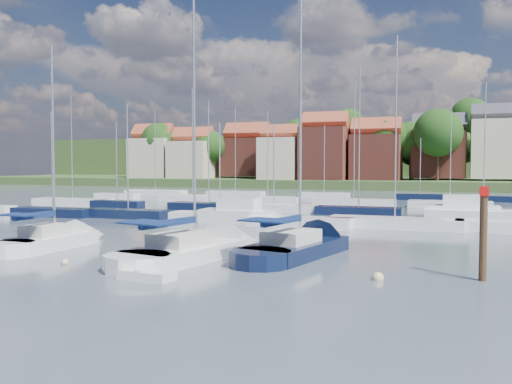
% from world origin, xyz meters
% --- Properties ---
extents(ground, '(260.00, 260.00, 0.00)m').
position_xyz_m(ground, '(0.00, 40.00, 0.00)').
color(ground, '#404C57').
rests_on(ground, ground).
extents(sailboat_left, '(2.90, 10.18, 13.84)m').
position_xyz_m(sailboat_left, '(-11.02, 3.03, 0.36)').
color(sailboat_left, white).
rests_on(sailboat_left, ground).
extents(sailboat_centre, '(6.04, 13.33, 17.46)m').
position_xyz_m(sailboat_centre, '(-0.65, 2.97, 0.35)').
color(sailboat_centre, white).
rests_on(sailboat_centre, ground).
extents(sailboat_navy, '(5.81, 12.90, 17.26)m').
position_xyz_m(sailboat_navy, '(4.68, 5.92, 0.35)').
color(sailboat_navy, black).
rests_on(sailboat_navy, ground).
extents(tender, '(2.72, 1.49, 0.56)m').
position_xyz_m(tender, '(-0.35, -4.38, 0.22)').
color(tender, white).
rests_on(tender, ground).
extents(timber_piling, '(0.40, 0.40, 6.59)m').
position_xyz_m(timber_piling, '(14.27, 0.62, 1.25)').
color(timber_piling, '#4C331E').
rests_on(timber_piling, ground).
extents(buoy_b, '(0.41, 0.41, 0.41)m').
position_xyz_m(buoy_b, '(-6.48, -2.39, 0.00)').
color(buoy_b, beige).
rests_on(buoy_b, ground).
extents(buoy_c, '(0.53, 0.53, 0.53)m').
position_xyz_m(buoy_c, '(-4.27, -0.85, 0.00)').
color(buoy_c, '#D85914').
rests_on(buoy_c, ground).
extents(buoy_d, '(0.45, 0.45, 0.45)m').
position_xyz_m(buoy_d, '(-1.33, -2.77, 0.00)').
color(buoy_d, beige).
rests_on(buoy_d, ground).
extents(buoy_e, '(0.54, 0.54, 0.54)m').
position_xyz_m(buoy_e, '(0.63, 6.77, 0.00)').
color(buoy_e, beige).
rests_on(buoy_e, ground).
extents(buoy_f, '(0.54, 0.54, 0.54)m').
position_xyz_m(buoy_f, '(9.74, -0.86, 0.00)').
color(buoy_f, beige).
rests_on(buoy_f, ground).
extents(marina_field, '(79.62, 41.41, 15.93)m').
position_xyz_m(marina_field, '(1.91, 35.15, 0.43)').
color(marina_field, white).
rests_on(marina_field, ground).
extents(far_shore_town, '(212.46, 90.00, 22.27)m').
position_xyz_m(far_shore_town, '(2.23, 132.67, 4.61)').
color(far_shore_town, '#44552A').
rests_on(far_shore_town, ground).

